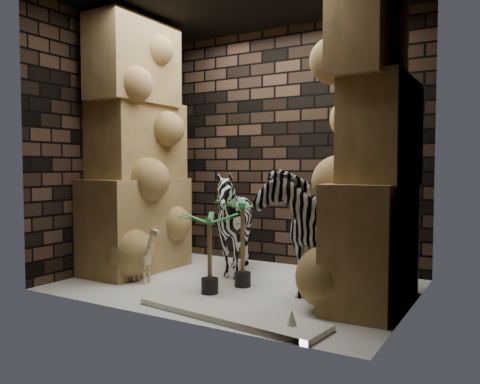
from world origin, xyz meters
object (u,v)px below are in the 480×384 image
Objects in this scene: palm_front at (243,243)px; palm_back at (210,253)px; zebra_right at (305,217)px; giraffe_toy at (141,253)px; zebra_left at (234,229)px; surfboard at (229,313)px.

palm_front is 1.15× the size of palm_back.
giraffe_toy is (-1.62, -0.61, -0.41)m from zebra_right.
palm_front is at bearing -27.97° from zebra_left.
zebra_right is 1.78m from giraffe_toy.
zebra_left is 0.80m from palm_back.
palm_back is (-0.74, -0.60, -0.33)m from zebra_right.
zebra_left is (-0.94, 0.17, -0.20)m from zebra_right.
surfboard is (-0.20, -1.12, -0.71)m from zebra_right.
zebra_right reaches higher than palm_front.
palm_back is at bearing -55.86° from zebra_left.
zebra_right is at bearing 39.00° from palm_back.
palm_front is at bearing 69.79° from palm_back.
surfboard is at bearing -111.32° from zebra_right.
zebra_right is 1.25× the size of zebra_left.
zebra_right is 0.69m from palm_front.
zebra_left reaches higher than palm_back.
surfboard is (0.40, -0.91, -0.43)m from palm_front.
palm_front reaches higher than giraffe_toy.
giraffe_toy is 0.70× the size of palm_front.
palm_back reaches higher than giraffe_toy.
zebra_right reaches higher than giraffe_toy.
palm_front is 0.42m from palm_back.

